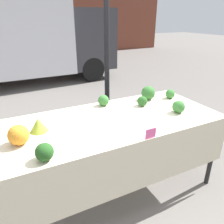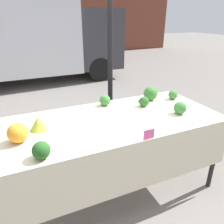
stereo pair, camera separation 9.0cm
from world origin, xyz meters
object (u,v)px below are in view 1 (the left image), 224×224
(parked_truck, at_px, (22,32))
(price_sign, at_px, (151,133))
(produce_crate, at_px, (197,137))
(orange_cauliflower, at_px, (18,135))

(parked_truck, relative_size, price_sign, 45.65)
(parked_truck, xyz_separation_m, price_sign, (0.37, -5.74, -0.50))
(parked_truck, bearing_deg, produce_crate, -70.13)
(parked_truck, height_order, orange_cauliflower, parked_truck)
(price_sign, xyz_separation_m, produce_crate, (1.45, 0.70, -0.78))
(orange_cauliflower, xyz_separation_m, produce_crate, (2.46, 0.30, -0.82))
(orange_cauliflower, distance_m, price_sign, 1.09)
(price_sign, height_order, produce_crate, price_sign)
(price_sign, distance_m, produce_crate, 1.79)
(price_sign, bearing_deg, parked_truck, 93.72)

